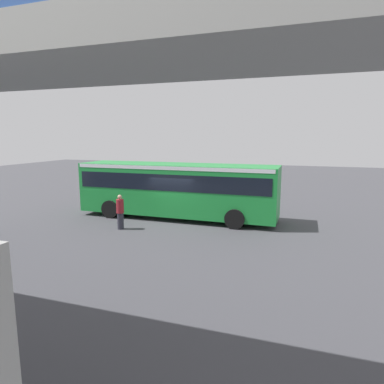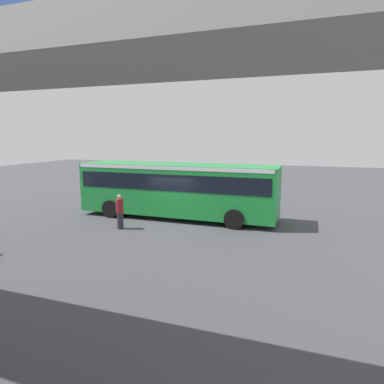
% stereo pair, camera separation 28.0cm
% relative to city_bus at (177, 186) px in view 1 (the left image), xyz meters
% --- Properties ---
extents(ground, '(80.00, 80.00, 0.00)m').
position_rel_city_bus_xyz_m(ground, '(-0.19, 0.84, -1.88)').
color(ground, '#424247').
extents(city_bus, '(11.54, 2.85, 3.15)m').
position_rel_city_bus_xyz_m(city_bus, '(0.00, 0.00, 0.00)').
color(city_bus, '#1E8C38').
rests_on(city_bus, ground).
extents(pedestrian, '(0.38, 0.38, 1.79)m').
position_rel_city_bus_xyz_m(pedestrian, '(1.86, 3.19, -1.00)').
color(pedestrian, '#2D2D38').
rests_on(pedestrian, ground).
extents(traffic_sign, '(0.08, 0.60, 2.80)m').
position_rel_city_bus_xyz_m(traffic_sign, '(7.75, -1.82, 0.01)').
color(traffic_sign, slate).
rests_on(traffic_sign, ground).
extents(lane_dash_leftmost, '(2.00, 0.20, 0.01)m').
position_rel_city_bus_xyz_m(lane_dash_leftmost, '(-4.19, -1.53, -1.88)').
color(lane_dash_leftmost, silver).
rests_on(lane_dash_leftmost, ground).
extents(lane_dash_left, '(2.00, 0.20, 0.01)m').
position_rel_city_bus_xyz_m(lane_dash_left, '(-0.19, -1.53, -1.88)').
color(lane_dash_left, silver).
rests_on(lane_dash_left, ground).
extents(lane_dash_centre, '(2.00, 0.20, 0.01)m').
position_rel_city_bus_xyz_m(lane_dash_centre, '(3.81, -1.53, -1.88)').
color(lane_dash_centre, silver).
rests_on(lane_dash_centre, ground).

